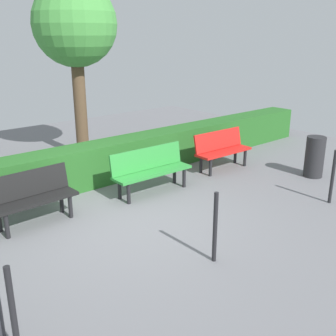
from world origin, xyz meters
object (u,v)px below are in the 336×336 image
Objects in this scene: bench_red at (222,148)px; tree_near at (75,27)px; trash_bin at (315,157)px; bench_green at (150,168)px; bench_black at (32,196)px.

bench_red is 4.36m from tree_near.
bench_green is at bearing -26.04° from trash_bin.
tree_near is (1.93, -2.89, 2.62)m from bench_red.
trash_bin is (-5.53, 1.73, -0.04)m from bench_black.
tree_near is at bearing -92.37° from bench_green.
tree_near reaches higher than trash_bin.
trash_bin is at bearing 155.20° from bench_green.
bench_red is 0.87× the size of bench_green.
bench_red is 2.12m from bench_green.
tree_near reaches higher than bench_red.
trash_bin reaches higher than bench_red.
tree_near is (-2.48, -2.83, 2.63)m from bench_black.
bench_black is (4.42, -0.06, -0.00)m from bench_red.
bench_green is at bearing 3.80° from bench_red.
tree_near reaches higher than bench_green.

